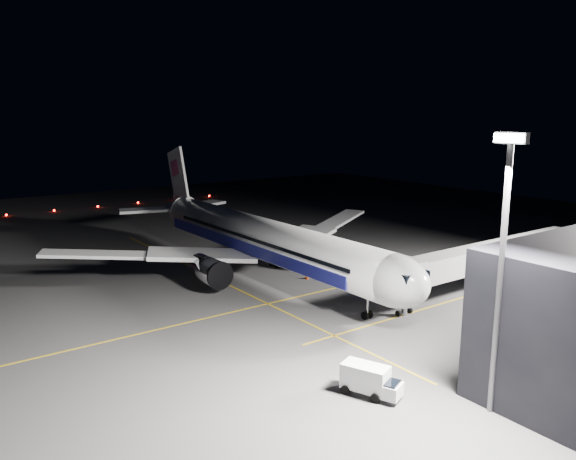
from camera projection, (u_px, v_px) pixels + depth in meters
The scene contains 13 objects.
ground at pixel (263, 276), 77.39m from camera, with size 200.00×200.00×0.00m, color #4C4C4F.
guide_line_main at pixel (308, 294), 69.46m from camera, with size 0.25×80.00×0.01m, color gold.
guide_line_cross at pixel (225, 283), 73.94m from camera, with size 70.00×0.25×0.01m, color gold.
guide_line_side at pixel (438, 305), 65.69m from camera, with size 0.25×40.00×0.01m, color gold.
airliner at pixel (259, 238), 77.20m from camera, with size 61.48×54.22×16.64m.
jet_bridge at pixel (483, 257), 69.39m from camera, with size 3.60×34.40×6.30m.
floodlight_mast_south at pixel (502, 251), 39.71m from camera, with size 2.40×0.67×20.70m.
taxiway_lights at pixel (98, 206), 134.44m from camera, with size 0.44×60.44×0.44m.
service_truck at pixel (370, 380), 44.32m from camera, with size 5.10×3.55×2.43m.
baggage_tug at pixel (308, 242), 94.80m from camera, with size 2.57×2.24×1.62m.
safety_cone_a at pixel (307, 271), 79.09m from camera, with size 0.36×0.36×0.55m, color #DF3B09.
safety_cone_b at pixel (306, 277), 76.13m from camera, with size 0.37×0.37×0.55m, color #DF3B09.
safety_cone_c at pixel (307, 277), 75.89m from camera, with size 0.44×0.44×0.66m, color #DF3B09.
Camera 1 is at (62.33, -40.96, 21.86)m, focal length 35.00 mm.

